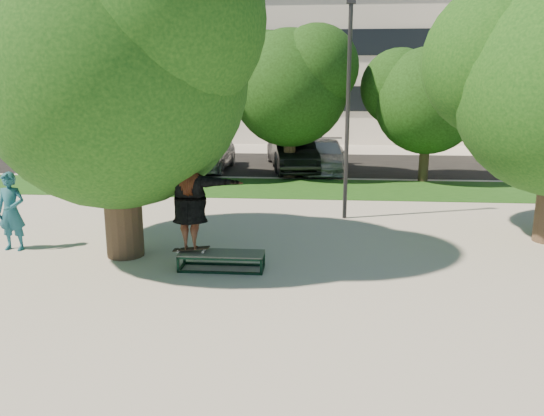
# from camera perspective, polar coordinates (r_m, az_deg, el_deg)

# --- Properties ---
(ground) EXTENTS (120.00, 120.00, 0.00)m
(ground) POSITION_cam_1_polar(r_m,az_deg,el_deg) (11.03, 3.81, -7.29)
(ground) COLOR #ADA79F
(ground) RESTS_ON ground
(grass_strip) EXTENTS (30.00, 4.00, 0.02)m
(grass_strip) POSITION_cam_1_polar(r_m,az_deg,el_deg) (20.23, 7.17, 2.05)
(grass_strip) COLOR #153F12
(grass_strip) RESTS_ON ground
(asphalt_strip) EXTENTS (40.00, 8.00, 0.01)m
(asphalt_strip) POSITION_cam_1_polar(r_m,az_deg,el_deg) (26.62, 4.49, 4.73)
(asphalt_strip) COLOR black
(asphalt_strip) RESTS_ON ground
(tree_left) EXTENTS (6.96, 5.95, 7.12)m
(tree_left) POSITION_cam_1_polar(r_m,az_deg,el_deg) (12.29, -16.96, 15.27)
(tree_left) COLOR #38281E
(tree_left) RESTS_ON ground
(bg_tree_left) EXTENTS (5.28, 4.51, 5.77)m
(bg_tree_left) POSITION_cam_1_polar(r_m,az_deg,el_deg) (22.45, -12.88, 12.47)
(bg_tree_left) COLOR #38281E
(bg_tree_left) RESTS_ON ground
(bg_tree_mid) EXTENTS (5.76, 4.92, 6.24)m
(bg_tree_mid) POSITION_cam_1_polar(r_m,az_deg,el_deg) (22.46, 1.77, 13.51)
(bg_tree_mid) COLOR #38281E
(bg_tree_mid) RESTS_ON ground
(bg_tree_right) EXTENTS (5.04, 4.31, 5.43)m
(bg_tree_right) POSITION_cam_1_polar(r_m,az_deg,el_deg) (22.33, 16.25, 11.66)
(bg_tree_right) COLOR #38281E
(bg_tree_right) RESTS_ON ground
(lamppost) EXTENTS (0.25, 0.15, 6.11)m
(lamppost) POSITION_cam_1_polar(r_m,az_deg,el_deg) (15.39, 8.15, 10.38)
(lamppost) COLOR #2D2D30
(lamppost) RESTS_ON ground
(office_building) EXTENTS (30.00, 14.12, 16.00)m
(office_building) POSITION_cam_1_polar(r_m,az_deg,el_deg) (42.59, 2.03, 18.64)
(office_building) COLOR beige
(office_building) RESTS_ON ground
(grind_box) EXTENTS (1.80, 0.60, 0.38)m
(grind_box) POSITION_cam_1_polar(r_m,az_deg,el_deg) (11.37, -5.44, -5.69)
(grind_box) COLOR black
(grind_box) RESTS_ON ground
(skater_rig) EXTENTS (2.29, 0.75, 1.92)m
(skater_rig) POSITION_cam_1_polar(r_m,az_deg,el_deg) (11.18, -8.85, 0.19)
(skater_rig) COLOR white
(skater_rig) RESTS_ON grind_box
(bystander) EXTENTS (0.70, 0.47, 1.87)m
(bystander) POSITION_cam_1_polar(r_m,az_deg,el_deg) (13.90, -26.24, -0.34)
(bystander) COLOR #1A5265
(bystander) RESTS_ON ground
(car_silver_a) EXTENTS (2.01, 4.76, 1.61)m
(car_silver_a) POSITION_cam_1_polar(r_m,az_deg,el_deg) (24.78, -6.79, 5.93)
(car_silver_a) COLOR #B0B0B5
(car_silver_a) RESTS_ON asphalt_strip
(car_dark) EXTENTS (2.49, 5.19, 1.64)m
(car_dark) POSITION_cam_1_polar(r_m,az_deg,el_deg) (24.16, 2.39, 5.87)
(car_dark) COLOR black
(car_dark) RESTS_ON asphalt_strip
(car_grey) EXTENTS (3.51, 5.94, 1.55)m
(car_grey) POSITION_cam_1_polar(r_m,az_deg,el_deg) (25.37, 2.83, 6.10)
(car_grey) COLOR slate
(car_grey) RESTS_ON asphalt_strip
(car_silver_b) EXTENTS (2.07, 4.88, 1.40)m
(car_silver_b) POSITION_cam_1_polar(r_m,az_deg,el_deg) (24.32, 5.66, 5.58)
(car_silver_b) COLOR #B5B6BA
(car_silver_b) RESTS_ON asphalt_strip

